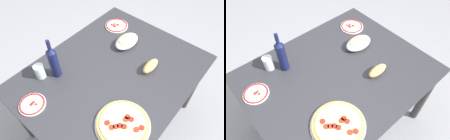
# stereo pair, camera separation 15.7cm
# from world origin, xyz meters

# --- Properties ---
(ground_plane) EXTENTS (8.00, 8.00, 0.00)m
(ground_plane) POSITION_xyz_m (0.00, 0.00, 0.00)
(ground_plane) COLOR gray
(ground_plane) RESTS_ON ground
(dining_table) EXTENTS (1.37, 1.09, 0.75)m
(dining_table) POSITION_xyz_m (0.00, 0.00, 0.65)
(dining_table) COLOR #2D2D33
(dining_table) RESTS_ON ground
(pepperoni_pizza) EXTENTS (0.35, 0.35, 0.03)m
(pepperoni_pizza) POSITION_xyz_m (0.28, 0.33, 0.77)
(pepperoni_pizza) COLOR #B7B7BC
(pepperoni_pizza) RESTS_ON dining_table
(baked_pasta_dish) EXTENTS (0.24, 0.15, 0.08)m
(baked_pasta_dish) POSITION_xyz_m (-0.32, -0.11, 0.79)
(baked_pasta_dish) COLOR white
(baked_pasta_dish) RESTS_ON dining_table
(wine_bottle) EXTENTS (0.07, 0.07, 0.33)m
(wine_bottle) POSITION_xyz_m (0.28, -0.31, 0.89)
(wine_bottle) COLOR #141942
(wine_bottle) RESTS_ON dining_table
(water_glass) EXTENTS (0.07, 0.07, 0.11)m
(water_glass) POSITION_xyz_m (0.37, -0.38, 0.81)
(water_glass) COLOR silver
(water_glass) RESTS_ON dining_table
(side_plate_near) EXTENTS (0.21, 0.21, 0.02)m
(side_plate_near) POSITION_xyz_m (-0.45, -0.33, 0.76)
(side_plate_near) COLOR white
(side_plate_near) RESTS_ON dining_table
(side_plate_far) EXTENTS (0.18, 0.18, 0.02)m
(side_plate_far) POSITION_xyz_m (0.56, -0.23, 0.76)
(side_plate_far) COLOR white
(side_plate_far) RESTS_ON dining_table
(bread_loaf) EXTENTS (0.17, 0.07, 0.07)m
(bread_loaf) POSITION_xyz_m (-0.22, 0.20, 0.79)
(bread_loaf) COLOR tan
(bread_loaf) RESTS_ON dining_table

